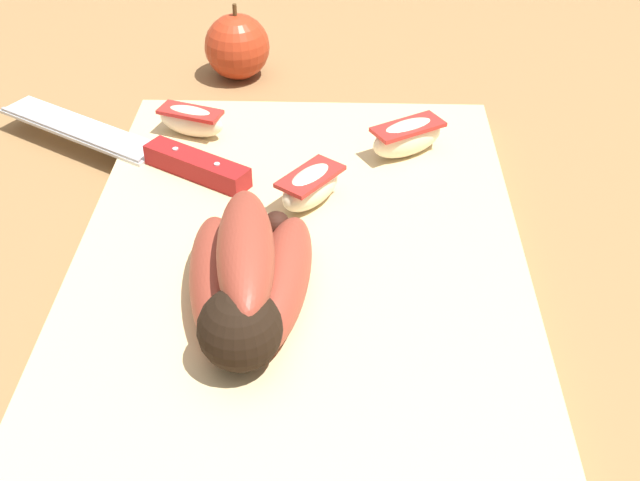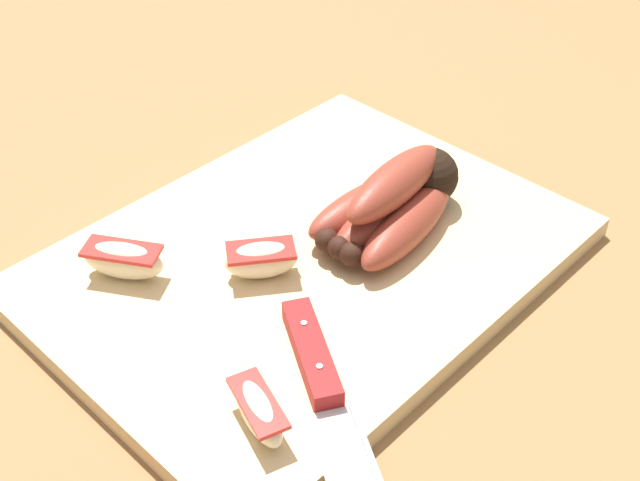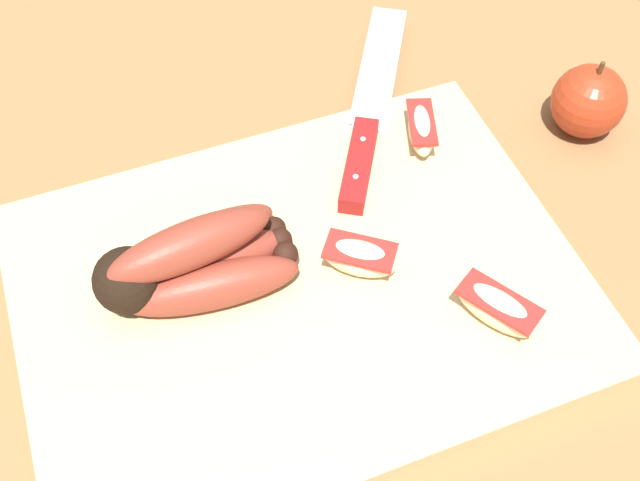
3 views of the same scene
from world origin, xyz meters
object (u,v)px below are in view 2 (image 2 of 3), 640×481
banana_bunch (395,203)px  chefs_knife (330,405)px  apple_wedge_middle (261,259)px  apple_wedge_far (123,260)px  apple_wedge_near (258,411)px

banana_bunch → chefs_knife: 0.22m
apple_wedge_middle → apple_wedge_far: size_ratio=0.90×
apple_wedge_middle → apple_wedge_near: bearing=-133.7°
banana_bunch → chefs_knife: (-0.19, -0.10, -0.02)m
apple_wedge_near → banana_bunch: bearing=18.0°
banana_bunch → apple_wedge_middle: (-0.13, 0.04, -0.01)m
apple_wedge_near → apple_wedge_far: size_ratio=0.92×
chefs_knife → apple_wedge_middle: bearing=65.0°
apple_wedge_middle → apple_wedge_far: same height
chefs_knife → apple_wedge_near: (-0.04, 0.03, 0.01)m
chefs_knife → apple_wedge_middle: (0.07, 0.14, 0.01)m
apple_wedge_middle → chefs_knife: bearing=-115.0°
apple_wedge_far → apple_wedge_middle: bearing=-45.5°
chefs_knife → apple_wedge_middle: size_ratio=3.89×
banana_bunch → apple_wedge_near: bearing=-162.0°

